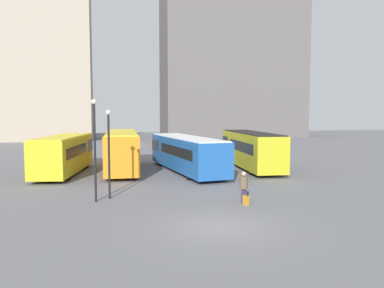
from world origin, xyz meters
name	(u,v)px	position (x,y,z in m)	size (l,w,h in m)	color
ground_plane	(219,227)	(0.00, 0.00, 0.00)	(160.00, 160.00, 0.00)	slate
building_block_left	(12,45)	(-20.13, 58.04, 16.80)	(26.82, 12.49, 33.60)	tan
building_block_right	(233,29)	(20.95, 58.04, 21.73)	(28.45, 10.43, 43.46)	#5B5656
bus_0	(64,153)	(-7.65, 16.06, 1.61)	(4.02, 9.91, 2.96)	gold
bus_1	(122,149)	(-3.18, 17.07, 1.74)	(3.08, 11.77, 3.20)	orange
bus_2	(186,152)	(1.85, 15.04, 1.55)	(4.09, 12.27, 2.83)	#1E56A3
bus_3	(251,149)	(7.68, 15.52, 1.69)	(3.35, 10.99, 3.11)	gold
traveler	(244,184)	(2.50, 3.74, 0.99)	(0.56, 0.56, 1.67)	#382D4C
suitcase	(246,200)	(2.45, 3.23, 0.26)	(0.28, 0.36, 0.74)	#B27A1E
lamp_post_0	(95,142)	(-5.07, 5.78, 3.22)	(0.28, 0.28, 5.45)	black
lamp_post_1	(109,146)	(-4.34, 6.41, 2.93)	(0.28, 0.28, 4.90)	black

